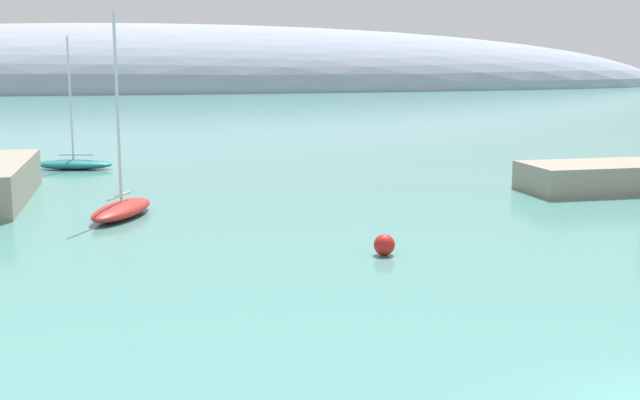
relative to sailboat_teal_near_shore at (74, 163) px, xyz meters
The scene contains 4 objects.
distant_ridge 152.42m from the sailboat_teal_near_shore, 88.00° to the left, with size 294.55×64.19×32.88m, color #8E99AD.
sailboat_teal_near_shore is the anchor object (origin of this frame).
sailboat_red_mid_mooring 19.79m from the sailboat_teal_near_shore, 79.24° to the right, with size 4.02×6.02×10.24m.
mooring_buoy_red 33.32m from the sailboat_teal_near_shore, 64.47° to the right, with size 0.88×0.88×0.88m, color red.
Camera 1 is at (-11.59, -15.41, 8.03)m, focal length 45.85 mm.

